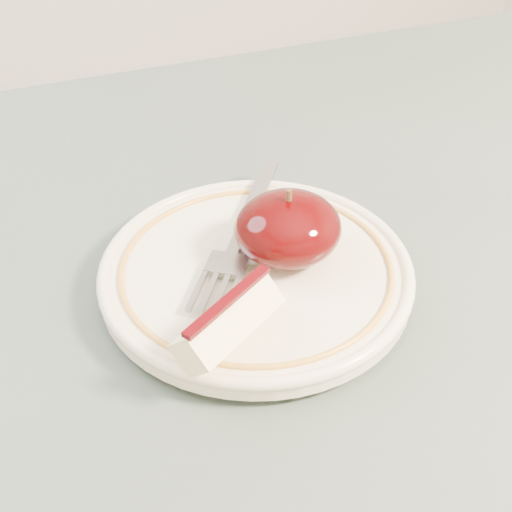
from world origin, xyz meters
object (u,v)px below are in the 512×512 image
object	(u,v)px
apple_half	(288,228)
fork	(241,232)
table	(349,424)
plate	(256,272)

from	to	relation	value
apple_half	fork	distance (m)	0.04
table	plate	world-z (taller)	plate
table	apple_half	world-z (taller)	apple_half
fork	table	bearing A→B (deg)	-123.11
plate	apple_half	xyz separation A→B (m)	(0.03, 0.01, 0.03)
plate	fork	world-z (taller)	fork
table	fork	distance (m)	0.16
apple_half	fork	world-z (taller)	apple_half
apple_half	fork	bearing A→B (deg)	127.71
plate	apple_half	world-z (taller)	apple_half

